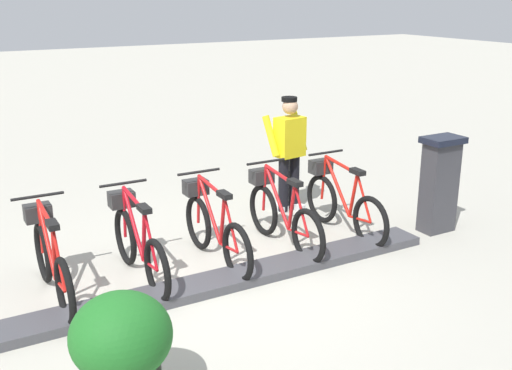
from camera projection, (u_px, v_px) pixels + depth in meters
ground_plane at (218, 286)px, 6.74m from camera, size 60.00×60.00×0.00m
dock_rail_base at (218, 282)px, 6.72m from camera, size 0.44×5.44×0.10m
payment_kiosk at (439, 183)px, 8.12m from camera, size 0.36×0.52×1.28m
bike_docked_0 at (342, 202)px, 8.13m from camera, size 1.72×0.54×1.02m
bike_docked_1 at (281, 214)px, 7.69m from camera, size 1.72×0.54×1.02m
bike_docked_2 at (214, 227)px, 7.25m from camera, size 1.72×0.54×1.02m
bike_docked_3 at (138, 242)px, 6.81m from camera, size 1.72×0.54×1.02m
bike_docked_4 at (51, 259)px, 6.37m from camera, size 1.72×0.54×1.02m
worker_near_rack at (289, 150)px, 8.80m from camera, size 0.49×0.66×1.66m
planter_bush at (122, 348)px, 4.59m from camera, size 0.76×0.76×0.97m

